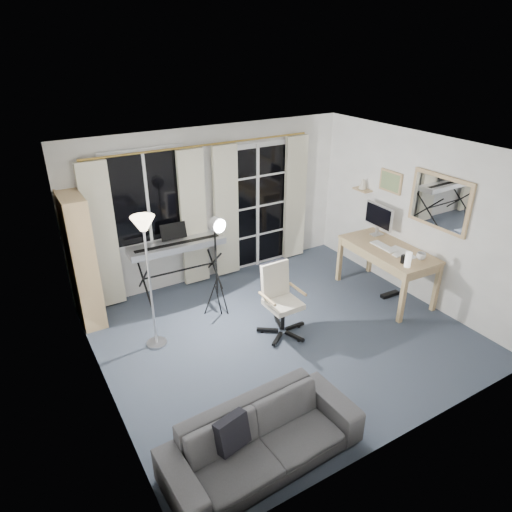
{
  "coord_description": "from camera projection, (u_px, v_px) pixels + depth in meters",
  "views": [
    {
      "loc": [
        -2.84,
        -4.08,
        3.56
      ],
      "look_at": [
        -0.22,
        0.35,
        1.06
      ],
      "focal_mm": 32.0,
      "sensor_mm": 36.0,
      "label": 1
    }
  ],
  "objects": [
    {
      "name": "bookshelf",
      "position": [
        79.0,
        263.0,
        6.02
      ],
      "size": [
        0.29,
        0.84,
        1.8
      ],
      "rotation": [
        0.0,
        0.0,
        -0.0
      ],
      "color": "tan",
      "rests_on": "floor"
    },
    {
      "name": "wall_mirror",
      "position": [
        440.0,
        202.0,
        6.09
      ],
      "size": [
        0.04,
        0.94,
        0.74
      ],
      "color": "tan",
      "rests_on": "floor"
    },
    {
      "name": "framed_print",
      "position": [
        391.0,
        182.0,
        6.77
      ],
      "size": [
        0.03,
        0.42,
        0.32
      ],
      "color": "tan",
      "rests_on": "floor"
    },
    {
      "name": "window",
      "position": [
        146.0,
        198.0,
        6.41
      ],
      "size": [
        1.2,
        0.08,
        1.4
      ],
      "color": "white",
      "rests_on": "floor"
    },
    {
      "name": "office_chair",
      "position": [
        279.0,
        293.0,
        5.88
      ],
      "size": [
        0.63,
        0.66,
        0.96
      ],
      "rotation": [
        0.0,
        0.0,
        0.01
      ],
      "color": "black",
      "rests_on": "floor"
    },
    {
      "name": "curtains",
      "position": [
        209.0,
        215.0,
        6.93
      ],
      "size": [
        3.6,
        0.07,
        2.13
      ],
      "color": "gold",
      "rests_on": "floor"
    },
    {
      "name": "torchiere_lamp",
      "position": [
        145.0,
        244.0,
        5.22
      ],
      "size": [
        0.31,
        0.31,
        1.74
      ],
      "rotation": [
        0.0,
        0.0,
        0.14
      ],
      "color": "#B2B2B7",
      "rests_on": "floor"
    },
    {
      "name": "french_door",
      "position": [
        256.0,
        207.0,
        7.44
      ],
      "size": [
        1.32,
        0.09,
        2.11
      ],
      "color": "white",
      "rests_on": "floor"
    },
    {
      "name": "desk",
      "position": [
        388.0,
        254.0,
        6.66
      ],
      "size": [
        0.78,
        1.47,
        0.77
      ],
      "rotation": [
        0.0,
        0.0,
        -0.04
      ],
      "color": "#A17953",
      "rests_on": "floor"
    },
    {
      "name": "keyboard_piano",
      "position": [
        177.0,
        247.0,
        6.64
      ],
      "size": [
        1.43,
        0.73,
        1.03
      ],
      "rotation": [
        0.0,
        0.0,
        -0.04
      ],
      "color": "black",
      "rests_on": "floor"
    },
    {
      "name": "wall_shelf",
      "position": [
        363.0,
        186.0,
        7.21
      ],
      "size": [
        0.16,
        0.3,
        0.18
      ],
      "color": "tan",
      "rests_on": "floor"
    },
    {
      "name": "studio_light",
      "position": [
        217.0,
        237.0,
        5.91
      ],
      "size": [
        0.32,
        0.32,
        1.5
      ],
      "rotation": [
        0.0,
        0.0,
        0.24
      ],
      "color": "black",
      "rests_on": "floor"
    },
    {
      "name": "desk_clutter",
      "position": [
        395.0,
        265.0,
        6.48
      ],
      "size": [
        0.48,
        0.87,
        0.98
      ],
      "rotation": [
        0.0,
        0.0,
        -0.04
      ],
      "color": "white",
      "rests_on": "desk"
    },
    {
      "name": "floor",
      "position": [
        284.0,
        335.0,
        6.02
      ],
      "size": [
        4.5,
        4.0,
        0.02
      ],
      "primitive_type": "cube",
      "color": "#343D4B",
      "rests_on": "ground"
    },
    {
      "name": "sofa",
      "position": [
        263.0,
        432.0,
        4.08
      ],
      "size": [
        1.87,
        0.62,
        0.72
      ],
      "rotation": [
        0.0,
        0.0,
        0.05
      ],
      "color": "#343336",
      "rests_on": "floor"
    },
    {
      "name": "monitor",
      "position": [
        379.0,
        217.0,
        6.93
      ],
      "size": [
        0.19,
        0.56,
        0.48
      ],
      "rotation": [
        0.0,
        0.0,
        -0.04
      ],
      "color": "silver",
      "rests_on": "desk"
    },
    {
      "name": "mug",
      "position": [
        421.0,
        255.0,
        6.25
      ],
      "size": [
        0.13,
        0.11,
        0.13
      ],
      "primitive_type": "imported",
      "rotation": [
        0.0,
        0.0,
        -0.04
      ],
      "color": "silver",
      "rests_on": "desk"
    }
  ]
}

